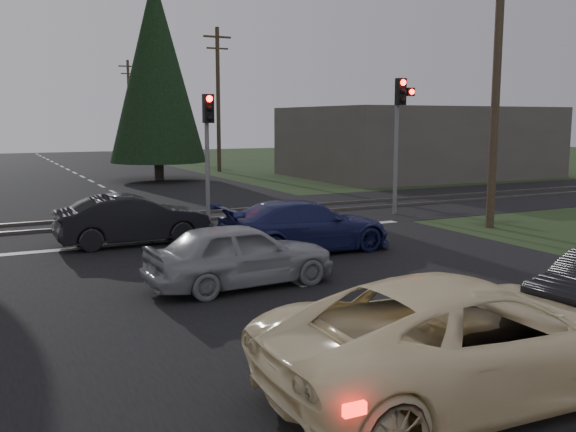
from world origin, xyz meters
TOP-DOWN VIEW (x-y plane):
  - ground at (0.00, 0.00)m, footprint 120.00×120.00m
  - road at (0.00, 10.00)m, footprint 14.00×100.00m
  - rail_corridor at (0.00, 12.00)m, footprint 120.00×8.00m
  - stop_line at (0.00, 8.20)m, footprint 13.00×0.35m
  - rail_near at (0.00, 11.20)m, footprint 120.00×0.12m
  - rail_far at (0.00, 12.80)m, footprint 120.00×0.12m
  - traffic_signal_right at (7.55, 9.47)m, footprint 0.68×0.48m
  - traffic_signal_center at (1.00, 10.68)m, footprint 0.32×0.48m
  - utility_pole_near at (8.50, 6.00)m, footprint 1.80×0.26m
  - utility_pole_mid at (8.50, 30.00)m, footprint 1.80×0.26m
  - utility_pole_far at (8.50, 55.00)m, footprint 1.80×0.26m
  - conifer_tree at (3.50, 26.00)m, footprint 5.20×5.20m
  - building_right at (18.00, 22.00)m, footprint 14.00×10.00m
  - cream_coupe at (-0.61, -3.16)m, footprint 5.30×2.56m
  - silver_car at (-1.12, 2.84)m, footprint 3.90×1.76m
  - blue_sedan at (1.61, 5.25)m, footprint 4.51×1.87m
  - dark_car_far at (-2.02, 8.20)m, footprint 4.01×1.40m

SIDE VIEW (x-z plane):
  - ground at x=0.00m, z-range 0.00..0.00m
  - road at x=0.00m, z-range 0.00..0.01m
  - rail_corridor at x=0.00m, z-range 0.00..0.01m
  - stop_line at x=0.00m, z-range 0.01..0.01m
  - rail_near at x=0.00m, z-range 0.00..0.10m
  - rail_far at x=0.00m, z-range 0.00..0.10m
  - silver_car at x=-1.12m, z-range 0.00..1.30m
  - blue_sedan at x=1.61m, z-range 0.00..1.30m
  - dark_car_far at x=-2.02m, z-range 0.00..1.32m
  - cream_coupe at x=-0.61m, z-range 0.00..1.45m
  - building_right at x=18.00m, z-range 0.00..4.00m
  - traffic_signal_center at x=1.00m, z-range 0.76..4.86m
  - traffic_signal_right at x=7.55m, z-range 0.96..5.66m
  - utility_pole_near at x=8.50m, z-range 0.23..9.23m
  - utility_pole_mid at x=8.50m, z-range 0.23..9.23m
  - utility_pole_far at x=8.50m, z-range 0.23..9.23m
  - conifer_tree at x=3.50m, z-range 0.49..11.49m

